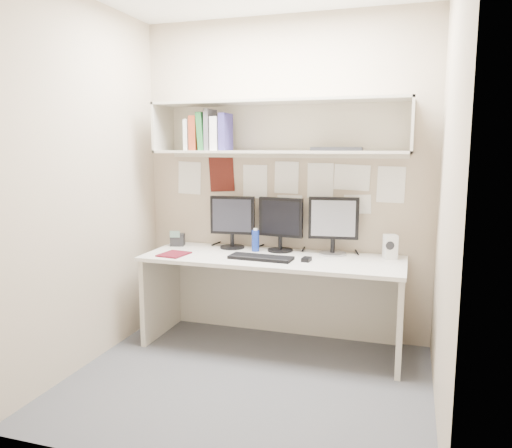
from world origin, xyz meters
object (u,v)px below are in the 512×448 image
(monitor_left, at_px, (232,220))
(monitor_right, at_px, (333,223))
(speaker, at_px, (390,247))
(desk_phone, at_px, (178,239))
(keyboard, at_px, (261,258))
(monitor_center, at_px, (281,222))
(maroon_notebook, at_px, (174,254))
(desk, at_px, (272,302))

(monitor_left, height_order, monitor_right, monitor_right)
(speaker, distance_m, desk_phone, 1.76)
(monitor_right, height_order, keyboard, monitor_right)
(speaker, bearing_deg, keyboard, 178.74)
(speaker, bearing_deg, monitor_right, 156.51)
(monitor_center, relative_size, desk_phone, 3.20)
(monitor_left, bearing_deg, maroon_notebook, -136.74)
(monitor_right, xyz_separation_m, speaker, (0.44, -0.03, -0.16))
(monitor_left, bearing_deg, desk_phone, -179.80)
(desk, xyz_separation_m, keyboard, (-0.06, -0.12, 0.38))
(monitor_left, distance_m, monitor_right, 0.84)
(monitor_left, xyz_separation_m, maroon_notebook, (-0.34, -0.40, -0.23))
(keyboard, distance_m, maroon_notebook, 0.70)
(monitor_right, bearing_deg, monitor_center, 172.19)
(desk, distance_m, speaker, 1.00)
(desk, distance_m, maroon_notebook, 0.86)
(speaker, relative_size, desk_phone, 1.35)
(monitor_left, bearing_deg, desk, -34.38)
(monitor_right, distance_m, desk_phone, 1.34)
(monitor_left, distance_m, maroon_notebook, 0.58)
(monitor_left, bearing_deg, monitor_center, -6.20)
(keyboard, distance_m, speaker, 0.98)
(monitor_right, xyz_separation_m, maroon_notebook, (-1.18, -0.40, -0.24))
(monitor_right, bearing_deg, monitor_left, 172.19)
(maroon_notebook, xyz_separation_m, desk_phone, (-0.14, 0.35, 0.05))
(keyboard, relative_size, desk_phone, 3.54)
(monitor_center, distance_m, desk_phone, 0.92)
(desk_phone, bearing_deg, desk, -24.69)
(keyboard, bearing_deg, maroon_notebook, -171.50)
(monitor_left, relative_size, monitor_right, 0.96)
(desk, xyz_separation_m, monitor_left, (-0.41, 0.22, 0.60))
(desk, distance_m, keyboard, 0.40)
(monitor_center, bearing_deg, speaker, 6.54)
(monitor_center, bearing_deg, keyboard, -92.27)
(monitor_center, xyz_separation_m, keyboard, (-0.06, -0.34, -0.23))
(monitor_right, distance_m, speaker, 0.47)
(keyboard, xyz_separation_m, desk_phone, (-0.83, 0.28, 0.04))
(monitor_left, xyz_separation_m, monitor_center, (0.41, -0.00, 0.00))
(monitor_center, distance_m, speaker, 0.88)
(monitor_center, distance_m, keyboard, 0.41)
(desk, xyz_separation_m, speaker, (0.87, 0.19, 0.46))
(speaker, xyz_separation_m, desk_phone, (-1.76, -0.02, -0.04))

